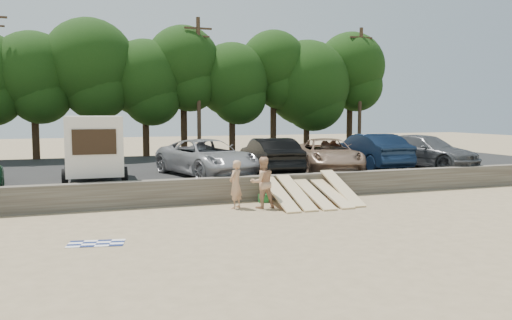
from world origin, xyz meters
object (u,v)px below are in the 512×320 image
object	(u,v)px
box_trailer	(94,145)
car_5	(369,151)
car_6	(425,151)
beachgoer_a	(236,184)
cooler	(263,198)
car_3	(270,156)
car_4	(327,155)
car_2	(207,157)
beachgoer_b	(262,182)

from	to	relation	value
box_trailer	car_5	world-z (taller)	box_trailer
car_6	beachgoer_a	xyz separation A→B (m)	(-11.76, -4.20, -0.64)
box_trailer	car_5	distance (m)	13.68
car_5	cooler	bearing A→B (deg)	29.08
car_5	beachgoer_a	size ratio (longest dim) A/B	3.02
box_trailer	car_3	bearing A→B (deg)	1.13
car_4	car_5	bearing A→B (deg)	22.92
car_3	car_5	world-z (taller)	car_5
car_2	beachgoer_a	distance (m)	4.58
car_4	beachgoer_b	world-z (taller)	car_4
beachgoer_b	cooler	bearing A→B (deg)	-112.60
box_trailer	cooler	distance (m)	7.51
cooler	beachgoer_a	bearing A→B (deg)	-138.71
car_3	beachgoer_a	bearing A→B (deg)	58.97
box_trailer	car_4	size ratio (longest dim) A/B	0.76
car_5	beachgoer_a	bearing A→B (deg)	29.44
car_2	cooler	xyz separation A→B (m)	(1.41, -3.70, -1.37)
box_trailer	cooler	bearing A→B (deg)	-28.28
beachgoer_b	cooler	size ratio (longest dim) A/B	5.09
car_2	car_4	distance (m)	6.11
car_5	beachgoer_b	size ratio (longest dim) A/B	2.83
box_trailer	car_6	size ratio (longest dim) A/B	0.75
box_trailer	car_3	world-z (taller)	box_trailer
car_2	car_5	distance (m)	8.74
car_6	beachgoer_a	size ratio (longest dim) A/B	3.21
car_2	car_4	size ratio (longest dim) A/B	1.04
car_3	car_2	bearing A→B (deg)	0.98
beachgoer_a	car_6	bearing A→B (deg)	155.99
car_4	car_3	bearing A→B (deg)	-165.53
beachgoer_a	car_5	bearing A→B (deg)	165.26
car_3	cooler	distance (m)	4.16
car_2	car_4	world-z (taller)	car_2
car_3	car_4	bearing A→B (deg)	-175.97
car_2	beachgoer_b	world-z (taller)	car_2
car_2	car_3	size ratio (longest dim) A/B	1.17
box_trailer	car_2	distance (m)	4.97
box_trailer	car_6	xyz separation A→B (m)	(16.68, -0.12, -0.69)
car_3	beachgoer_a	xyz separation A→B (m)	(-3.04, -4.40, -0.64)
cooler	beachgoer_b	bearing A→B (deg)	-100.87
box_trailer	car_2	bearing A→B (deg)	3.13
car_2	car_4	xyz separation A→B (m)	(6.10, -0.12, -0.03)
car_2	car_5	size ratio (longest dim) A/B	1.10
beachgoer_a	car_2	bearing A→B (deg)	-133.66
beachgoer_b	car_5	bearing A→B (deg)	-147.86
car_2	car_3	bearing A→B (deg)	-18.85
car_2	beachgoer_b	xyz separation A→B (m)	(0.97, -4.82, -0.57)
box_trailer	beachgoer_b	bearing A→B (deg)	-37.47
car_4	beachgoer_a	world-z (taller)	car_4
cooler	car_4	bearing A→B (deg)	47.87
car_5	car_6	world-z (taller)	car_5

